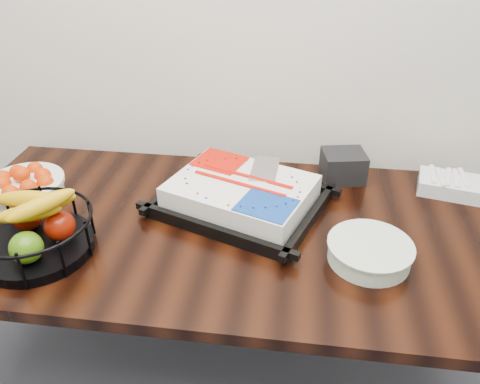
# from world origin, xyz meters

# --- Properties ---
(table) EXTENTS (1.80, 0.90, 0.75)m
(table) POSITION_xyz_m (0.00, 2.00, 0.66)
(table) COLOR black
(table) RESTS_ON ground
(cake_tray) EXTENTS (0.63, 0.56, 0.11)m
(cake_tray) POSITION_xyz_m (0.07, 2.11, 0.80)
(cake_tray) COLOR black
(cake_tray) RESTS_ON table
(tangerine_bowl) EXTENTS (0.27, 0.27, 0.17)m
(tangerine_bowl) POSITION_xyz_m (-0.68, 2.05, 0.82)
(tangerine_bowl) COLOR white
(tangerine_bowl) RESTS_ON table
(fruit_basket) EXTENTS (0.35, 0.35, 0.19)m
(fruit_basket) POSITION_xyz_m (-0.51, 1.79, 0.83)
(fruit_basket) COLOR black
(fruit_basket) RESTS_ON table
(plate_stack) EXTENTS (0.25, 0.25, 0.06)m
(plate_stack) POSITION_xyz_m (0.47, 1.88, 0.78)
(plate_stack) COLOR white
(plate_stack) RESTS_ON table
(fork_bag) EXTENTS (0.24, 0.18, 0.06)m
(fork_bag) POSITION_xyz_m (0.80, 2.30, 0.78)
(fork_bag) COLOR silver
(fork_bag) RESTS_ON table
(napkin_box) EXTENTS (0.18, 0.16, 0.11)m
(napkin_box) POSITION_xyz_m (0.42, 2.35, 0.80)
(napkin_box) COLOR black
(napkin_box) RESTS_ON table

